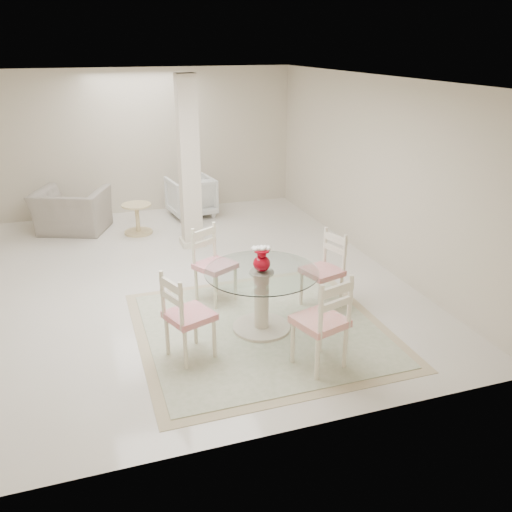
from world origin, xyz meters
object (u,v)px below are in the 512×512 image
object	(u,v)px
red_vase	(262,259)
dining_chair_west	(183,310)
column	(189,164)
dining_chair_south	(325,316)
side_table	(138,220)
recliner_taupe	(72,211)
armchair_white	(191,196)
dining_chair_east	(327,264)
dining_table	(262,300)
dining_chair_north	(211,259)

from	to	relation	value
red_vase	dining_chair_west	world-z (taller)	dining_chair_west
column	dining_chair_south	world-z (taller)	column
dining_chair_west	side_table	size ratio (longest dim) A/B	2.07
recliner_taupe	side_table	xyz separation A→B (m)	(1.07, -0.46, -0.13)
dining_chair_south	armchair_white	xyz separation A→B (m)	(-0.16, 5.62, -0.23)
dining_chair_east	dining_chair_south	world-z (taller)	dining_chair_south
dining_table	dining_chair_south	distance (m)	1.05
dining_chair_south	recliner_taupe	world-z (taller)	dining_chair_south
column	armchair_white	size ratio (longest dim) A/B	3.26
column	dining_chair_north	distance (m)	2.24
column	armchair_white	xyz separation A→B (m)	(0.33, 1.60, -0.97)
column	dining_chair_north	bearing A→B (deg)	-95.15
dining_chair_east	armchair_white	world-z (taller)	dining_chair_east
dining_chair_east	armchair_white	distance (m)	4.39
dining_chair_east	dining_chair_south	xyz separation A→B (m)	(-0.63, -1.30, 0.04)
dining_chair_west	dining_chair_south	size ratio (longest dim) A/B	0.94
recliner_taupe	dining_chair_east	bearing A→B (deg)	148.32
dining_chair_north	side_table	xyz separation A→B (m)	(-0.59, 2.95, -0.33)
armchair_white	dining_chair_north	bearing A→B (deg)	74.10
dining_chair_north	dining_table	bearing A→B (deg)	-99.13
recliner_taupe	column	bearing A→B (deg)	166.42
recliner_taupe	armchair_white	xyz separation A→B (m)	(2.18, 0.28, 0.00)
column	dining_chair_west	bearing A→B (deg)	-103.40
side_table	dining_table	bearing A→B (deg)	-76.51
dining_chair_east	dining_chair_north	distance (m)	1.45
recliner_taupe	armchair_white	world-z (taller)	same
dining_chair_south	side_table	xyz separation A→B (m)	(-1.27, 4.88, -0.36)
column	armchair_white	distance (m)	1.90
dining_table	dining_chair_east	world-z (taller)	dining_chair_east
dining_chair_west	column	bearing A→B (deg)	-34.39
dining_chair_south	recliner_taupe	distance (m)	5.83
dining_chair_north	side_table	distance (m)	3.02
dining_chair_south	recliner_taupe	size ratio (longest dim) A/B	1.00
dining_table	dining_chair_north	bearing A→B (deg)	109.81
dining_chair_north	dining_chair_east	bearing A→B (deg)	-54.54
column	dining_chair_north	world-z (taller)	column
red_vase	column	bearing A→B (deg)	92.96
dining_chair_north	armchair_white	bearing A→B (deg)	53.08
dining_table	recliner_taupe	size ratio (longest dim) A/B	1.11
side_table	red_vase	bearing A→B (deg)	-76.50
red_vase	dining_chair_north	bearing A→B (deg)	109.89
dining_chair_north	column	bearing A→B (deg)	55.92
dining_chair_east	dining_chair_west	bearing A→B (deg)	-87.50
column	side_table	xyz separation A→B (m)	(-0.78, 0.86, -1.11)
recliner_taupe	armchair_white	size ratio (longest dim) A/B	1.40
column	side_table	distance (m)	1.60
dining_chair_east	side_table	world-z (taller)	dining_chair_east
armchair_white	recliner_taupe	bearing A→B (deg)	-0.65
red_vase	dining_table	bearing A→B (deg)	-95.71
side_table	dining_chair_east	bearing A→B (deg)	-62.00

